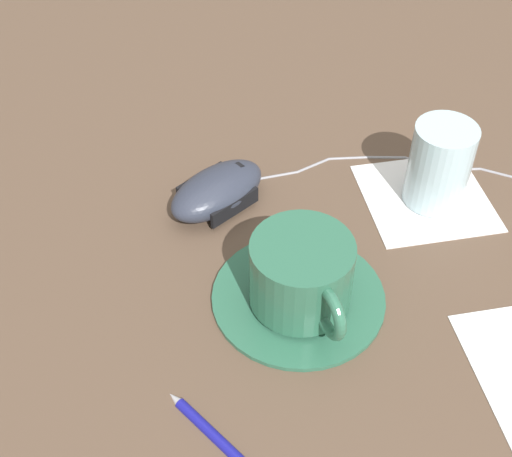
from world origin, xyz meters
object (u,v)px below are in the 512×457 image
(computer_mouse, at_px, (217,190))
(saucer, at_px, (300,300))
(coffee_cup, at_px, (302,274))
(drinking_glass, at_px, (440,165))
(pen, at_px, (235,453))

(computer_mouse, bearing_deg, saucer, -71.33)
(saucer, distance_m, coffee_cup, 0.04)
(drinking_glass, bearing_deg, coffee_cup, -147.91)
(saucer, relative_size, pen, 1.20)
(coffee_cup, distance_m, computer_mouse, 0.16)
(computer_mouse, relative_size, pen, 0.95)
(coffee_cup, relative_size, pen, 0.91)
(drinking_glass, relative_size, pen, 0.67)
(drinking_glass, bearing_deg, computer_mouse, 169.66)
(drinking_glass, bearing_deg, pen, -137.23)
(saucer, xyz_separation_m, drinking_glass, (0.17, 0.10, 0.04))
(coffee_cup, height_order, computer_mouse, coffee_cup)
(coffee_cup, xyz_separation_m, drinking_glass, (0.17, 0.11, 0.00))
(computer_mouse, xyz_separation_m, drinking_glass, (0.22, -0.04, 0.03))
(computer_mouse, bearing_deg, pen, -97.70)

